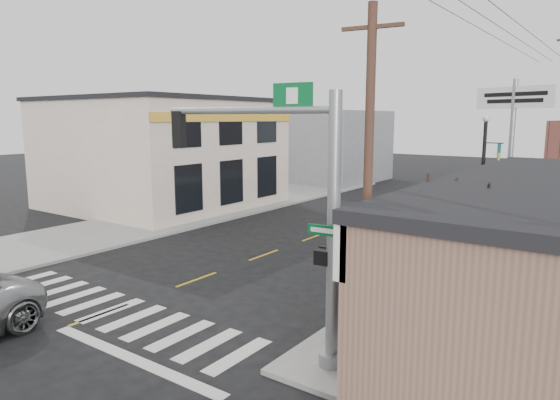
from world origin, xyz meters
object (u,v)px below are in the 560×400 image
Objects in this scene: guide_sign at (413,230)px; lamp_post at (484,173)px; bare_tree at (458,192)px; utility_pole_near at (368,182)px; fire_hydrant at (441,313)px; dance_center_sign at (513,123)px; traffic_signal_pole at (304,199)px.

guide_sign is 0.46× the size of lamp_post.
utility_pole_near reaches higher than bare_tree.
fire_hydrant is 4.81m from utility_pole_near.
guide_sign is 4.31× the size of fire_hydrant.
dance_center_sign is 1.46× the size of bare_tree.
traffic_signal_pole reaches higher than bare_tree.
traffic_signal_pole is 3.58m from bare_tree.
fire_hydrant is (2.06, 3.78, -3.46)m from traffic_signal_pole.
utility_pole_near is at bearing -143.26° from bare_tree.
dance_center_sign is at bearing 80.40° from utility_pole_near.
bare_tree is (2.74, 2.30, 0.11)m from traffic_signal_pole.
lamp_post reaches higher than fire_hydrant.
lamp_post is 0.71× the size of utility_pole_near.
guide_sign is at bearing 93.82° from utility_pole_near.
lamp_post is (0.86, 12.73, -0.46)m from traffic_signal_pole.
traffic_signal_pole is at bearing -142.61° from utility_pole_near.
guide_sign is at bearing -125.06° from lamp_post.
bare_tree is 2.12m from utility_pole_near.
bare_tree reaches higher than guide_sign.
lamp_post is at bearing -107.16° from dance_center_sign.
lamp_post is (-1.20, 8.96, 3.00)m from fire_hydrant.
bare_tree is 0.61× the size of utility_pole_near.
utility_pole_near is (-1.00, -2.74, 3.82)m from fire_hydrant.
fire_hydrant is 0.12× the size of bare_tree.
dance_center_sign is at bearing 92.45° from fire_hydrant.
traffic_signal_pole reaches higher than guide_sign.
utility_pole_near is at bearing -110.06° from fire_hydrant.
lamp_post is at bearing 100.24° from bare_tree.
traffic_signal_pole is 0.88× the size of dance_center_sign.
utility_pole_near reaches higher than lamp_post.
fire_hydrant is 0.09× the size of dance_center_sign.
utility_pole_near reaches higher than traffic_signal_pole.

